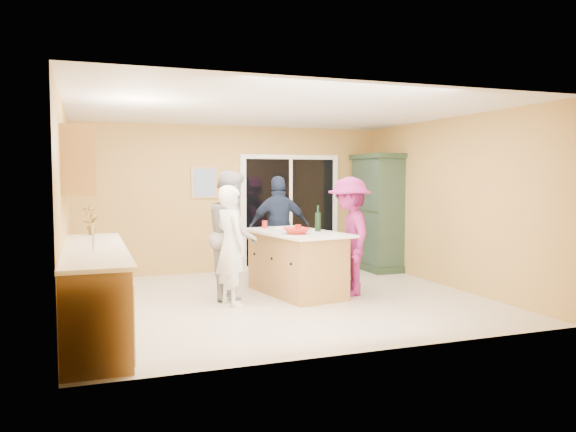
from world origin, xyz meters
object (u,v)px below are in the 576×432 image
object	(u,v)px
green_hutch	(377,214)
woman_white	(231,245)
woman_grey	(232,234)
woman_navy	(279,228)
kitchen_island	(296,265)
woman_magenta	(350,236)

from	to	relation	value
green_hutch	woman_white	size ratio (longest dim) A/B	1.33
woman_grey	woman_navy	xyz separation A→B (m)	(1.04, 0.98, -0.04)
woman_grey	woman_navy	size ratio (longest dim) A/B	1.04
woman_white	woman_grey	distance (m)	0.49
kitchen_island	woman_grey	distance (m)	1.04
woman_white	woman_magenta	xyz separation A→B (m)	(1.77, 0.05, 0.06)
woman_white	woman_navy	size ratio (longest dim) A/B	0.93
green_hutch	woman_magenta	world-z (taller)	green_hutch
woman_white	woman_navy	bearing A→B (deg)	-53.37
woman_white	woman_navy	xyz separation A→B (m)	(1.17, 1.44, 0.06)
woman_grey	woman_magenta	size ratio (longest dim) A/B	1.05
woman_grey	woman_navy	bearing A→B (deg)	-35.10
woman_grey	green_hutch	bearing A→B (deg)	-54.09
kitchen_island	woman_grey	xyz separation A→B (m)	(-0.92, 0.12, 0.46)
kitchen_island	woman_magenta	size ratio (longest dim) A/B	1.11
woman_magenta	woman_navy	bearing A→B (deg)	-144.74
green_hutch	woman_grey	size ratio (longest dim) A/B	1.18
kitchen_island	woman_grey	world-z (taller)	woman_grey
woman_magenta	kitchen_island	bearing A→B (deg)	-100.18
kitchen_island	woman_navy	size ratio (longest dim) A/B	1.10
kitchen_island	woman_magenta	xyz separation A→B (m)	(0.71, -0.29, 0.42)
woman_white	woman_navy	world-z (taller)	woman_navy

